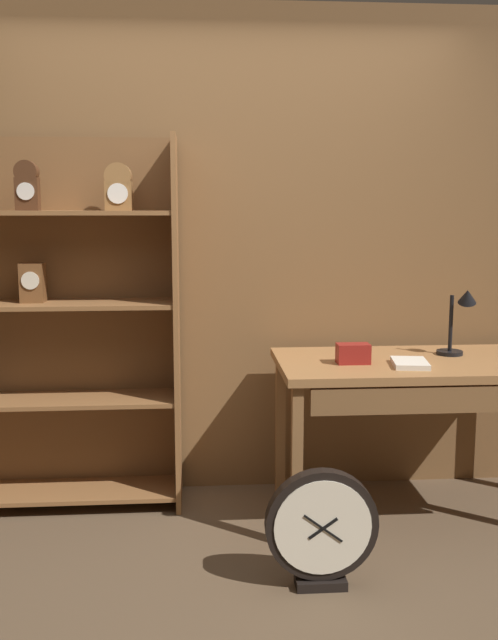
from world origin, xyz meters
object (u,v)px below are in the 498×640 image
Objects in this scene: open_repair_manual at (410,363)px; toolbox_small at (353,354)px; desk_lamp at (460,318)px; round_clock_large at (322,528)px; workbench at (417,378)px; bookshelf at (26,326)px.

toolbox_small is at bearing 172.44° from open_repair_manual.
desk_lamp is 0.61m from toolbox_small.
desk_lamp reaches higher than open_repair_manual.
round_clock_large is at bearing -112.42° from toolbox_small.
desk_lamp is 1.34m from round_clock_large.
toolbox_small reaches higher than round_clock_large.
round_clock_large is (-0.58, -0.64, -0.46)m from workbench.
bookshelf is 2.20m from desk_lamp.
toolbox_small reaches higher than open_repair_manual.
bookshelf is 1.93m from open_repair_manual.
bookshelf is at bearing 144.84° from round_clock_large.
workbench is at bearing 5.15° from toolbox_small.
round_clock_large is (-0.25, -0.61, -0.60)m from toolbox_small.
workbench is 8.71× the size of toolbox_small.
open_repair_manual reaches higher than round_clock_large.
toolbox_small is 0.27m from open_repair_manual.
workbench is at bearing 47.77° from round_clock_large.
bookshelf reaches higher than desk_lamp.
open_repair_manual is at bearing -124.85° from workbench.
round_clock_large is at bearing -125.21° from open_repair_manual.
desk_lamp is at bearing 14.01° from toolbox_small.
toolbox_small is 0.31× the size of round_clock_large.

